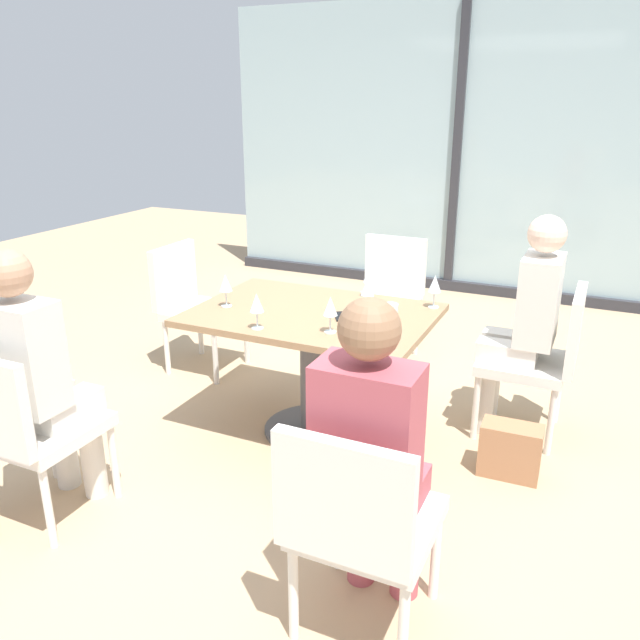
% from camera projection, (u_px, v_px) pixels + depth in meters
% --- Properties ---
extents(ground_plane, '(12.00, 12.00, 0.00)m').
position_uv_depth(ground_plane, '(313.00, 430.00, 3.69)').
color(ground_plane, tan).
extents(window_wall_backdrop, '(4.70, 0.10, 2.70)m').
position_uv_depth(window_wall_backdrop, '(457.00, 166.00, 6.02)').
color(window_wall_backdrop, '#9CB7BC').
rests_on(window_wall_backdrop, ground_plane).
extents(dining_table_main, '(1.28, 0.91, 0.73)m').
position_uv_depth(dining_table_main, '(312.00, 343.00, 3.50)').
color(dining_table_main, '#997551').
rests_on(dining_table_main, ground_plane).
extents(chair_front_left, '(0.46, 0.50, 0.87)m').
position_uv_depth(chair_front_left, '(22.00, 424.00, 2.74)').
color(chair_front_left, silver).
rests_on(chair_front_left, ground_plane).
extents(chair_far_right, '(0.50, 0.46, 0.87)m').
position_uv_depth(chair_far_right, '(542.00, 354.00, 3.49)').
color(chair_far_right, silver).
rests_on(chair_far_right, ground_plane).
extents(chair_front_right, '(0.46, 0.50, 0.87)m').
position_uv_depth(chair_front_right, '(359.00, 520.00, 2.12)').
color(chair_front_right, silver).
rests_on(chair_front_right, ground_plane).
extents(chair_far_left, '(0.50, 0.46, 0.87)m').
position_uv_depth(chair_far_left, '(193.00, 300.00, 4.42)').
color(chair_far_left, silver).
rests_on(chair_far_left, ground_plane).
extents(chair_near_window, '(0.46, 0.51, 0.87)m').
position_uv_depth(chair_near_window, '(388.00, 291.00, 4.62)').
color(chair_near_window, silver).
rests_on(chair_near_window, ground_plane).
extents(person_front_left, '(0.34, 0.39, 1.26)m').
position_uv_depth(person_front_left, '(36.00, 372.00, 2.76)').
color(person_front_left, silver).
rests_on(person_front_left, ground_plane).
extents(person_far_right, '(0.39, 0.34, 1.26)m').
position_uv_depth(person_far_right, '(526.00, 316.00, 3.47)').
color(person_far_right, silver).
rests_on(person_far_right, ground_plane).
extents(person_front_right, '(0.34, 0.39, 1.26)m').
position_uv_depth(person_front_right, '(372.00, 451.00, 2.14)').
color(person_front_right, '#B24C56').
rests_on(person_front_right, ground_plane).
extents(wine_glass_0, '(0.07, 0.07, 0.18)m').
position_uv_depth(wine_glass_0, '(226.00, 284.00, 3.49)').
color(wine_glass_0, silver).
rests_on(wine_glass_0, dining_table_main).
extents(wine_glass_1, '(0.07, 0.07, 0.18)m').
position_uv_depth(wine_glass_1, '(367.00, 288.00, 3.41)').
color(wine_glass_1, silver).
rests_on(wine_glass_1, dining_table_main).
extents(wine_glass_2, '(0.07, 0.07, 0.18)m').
position_uv_depth(wine_glass_2, '(369.00, 275.00, 3.66)').
color(wine_glass_2, silver).
rests_on(wine_glass_2, dining_table_main).
extents(wine_glass_3, '(0.07, 0.07, 0.18)m').
position_uv_depth(wine_glass_3, '(435.00, 285.00, 3.47)').
color(wine_glass_3, silver).
rests_on(wine_glass_3, dining_table_main).
extents(wine_glass_4, '(0.07, 0.07, 0.18)m').
position_uv_depth(wine_glass_4, '(330.00, 307.00, 3.10)').
color(wine_glass_4, silver).
rests_on(wine_glass_4, dining_table_main).
extents(wine_glass_5, '(0.07, 0.07, 0.18)m').
position_uv_depth(wine_glass_5, '(257.00, 304.00, 3.15)').
color(wine_glass_5, silver).
rests_on(wine_glass_5, dining_table_main).
extents(coffee_cup, '(0.08, 0.08, 0.09)m').
position_uv_depth(coffee_cup, '(391.00, 312.00, 3.30)').
color(coffee_cup, white).
rests_on(coffee_cup, dining_table_main).
extents(cell_phone_on_table, '(0.13, 0.16, 0.01)m').
position_uv_depth(cell_phone_on_table, '(341.00, 316.00, 3.36)').
color(cell_phone_on_table, black).
rests_on(cell_phone_on_table, dining_table_main).
extents(handbag_1, '(0.31, 0.17, 0.28)m').
position_uv_depth(handbag_1, '(510.00, 450.00, 3.21)').
color(handbag_1, '#A3704C').
rests_on(handbag_1, ground_plane).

